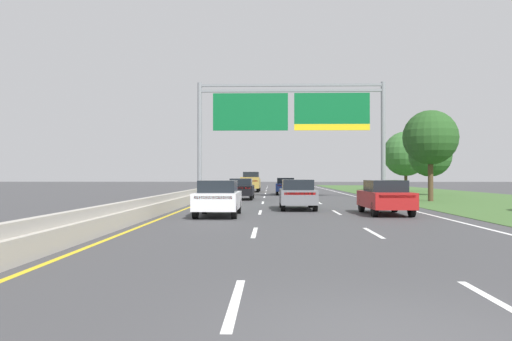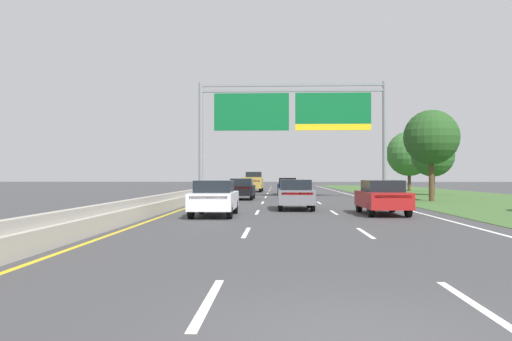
# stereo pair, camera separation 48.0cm
# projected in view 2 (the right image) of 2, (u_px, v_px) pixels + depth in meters

# --- Properties ---
(ground_plane) EXTENTS (220.00, 220.00, 0.00)m
(ground_plane) POSITION_uv_depth(u_px,v_px,m) (289.00, 198.00, 40.76)
(ground_plane) COLOR #3D3D3F
(lane_striping) EXTENTS (11.96, 106.00, 0.01)m
(lane_striping) POSITION_uv_depth(u_px,v_px,m) (289.00, 199.00, 40.30)
(lane_striping) COLOR white
(lane_striping) RESTS_ON ground
(grass_verge_right) EXTENTS (14.00, 110.00, 0.02)m
(grass_verge_right) POSITION_uv_depth(u_px,v_px,m) (470.00, 199.00, 40.18)
(grass_verge_right) COLOR #3D602D
(grass_verge_right) RESTS_ON ground
(median_barrier_concrete) EXTENTS (0.60, 110.00, 0.85)m
(median_barrier_concrete) POSITION_uv_depth(u_px,v_px,m) (205.00, 194.00, 41.03)
(median_barrier_concrete) COLOR #A8A399
(median_barrier_concrete) RESTS_ON ground
(overhead_sign_gantry) EXTENTS (15.06, 0.42, 9.28)m
(overhead_sign_gantry) POSITION_uv_depth(u_px,v_px,m) (292.00, 116.00, 41.70)
(overhead_sign_gantry) COLOR gray
(overhead_sign_gantry) RESTS_ON ground
(pickup_truck_gold) EXTENTS (2.06, 5.42, 2.20)m
(pickup_truck_gold) POSITION_uv_depth(u_px,v_px,m) (254.00, 182.00, 57.53)
(pickup_truck_gold) COLOR #A38438
(pickup_truck_gold) RESTS_ON ground
(car_grey_centre_lane_sedan) EXTENTS (1.84, 4.41, 1.57)m
(car_grey_centre_lane_sedan) POSITION_uv_depth(u_px,v_px,m) (295.00, 194.00, 27.48)
(car_grey_centre_lane_sedan) COLOR slate
(car_grey_centre_lane_sedan) RESTS_ON ground
(car_white_left_lane_sedan) EXTENTS (1.83, 4.41, 1.57)m
(car_white_left_lane_sedan) POSITION_uv_depth(u_px,v_px,m) (215.00, 197.00, 23.00)
(car_white_left_lane_sedan) COLOR silver
(car_white_left_lane_sedan) RESTS_ON ground
(car_black_left_lane_sedan) EXTENTS (1.83, 4.41, 1.57)m
(car_black_left_lane_sedan) POSITION_uv_depth(u_px,v_px,m) (242.00, 189.00, 39.08)
(car_black_left_lane_sedan) COLOR black
(car_black_left_lane_sedan) RESTS_ON ground
(car_blue_centre_lane_sedan) EXTENTS (1.91, 4.44, 1.57)m
(car_blue_centre_lane_sedan) POSITION_uv_depth(u_px,v_px,m) (288.00, 186.00, 49.26)
(car_blue_centre_lane_sedan) COLOR navy
(car_blue_centre_lane_sedan) RESTS_ON ground
(car_red_right_lane_sedan) EXTENTS (1.88, 4.42, 1.57)m
(car_red_right_lane_sedan) POSITION_uv_depth(u_px,v_px,m) (382.00, 197.00, 23.90)
(car_red_right_lane_sedan) COLOR maroon
(car_red_right_lane_sedan) RESTS_ON ground
(roadside_tree_mid) EXTENTS (3.79, 3.79, 6.33)m
(roadside_tree_mid) POSITION_uv_depth(u_px,v_px,m) (431.00, 138.00, 36.02)
(roadside_tree_mid) COLOR #4C3823
(roadside_tree_mid) RESTS_ON ground
(roadside_tree_far) EXTENTS (3.84, 3.84, 5.52)m
(roadside_tree_far) POSITION_uv_depth(u_px,v_px,m) (433.00, 156.00, 47.11)
(roadside_tree_far) COLOR #4C3823
(roadside_tree_far) RESTS_ON ground
(roadside_tree_distant) EXTENTS (5.18, 5.18, 6.91)m
(roadside_tree_distant) POSITION_uv_depth(u_px,v_px,m) (409.00, 154.00, 60.21)
(roadside_tree_distant) COLOR #4C3823
(roadside_tree_distant) RESTS_ON ground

